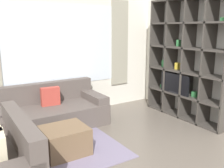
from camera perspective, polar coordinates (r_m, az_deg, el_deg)
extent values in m
cube|color=silver|center=(5.20, -11.47, 7.51)|extent=(5.64, 0.07, 2.70)
cube|color=white|center=(5.16, -11.35, 8.59)|extent=(2.44, 0.01, 1.60)
cube|color=#9E9984|center=(5.80, 1.77, 9.26)|extent=(0.44, 0.03, 1.90)
cube|color=silver|center=(5.37, 17.97, 7.30)|extent=(0.07, 3.98, 2.70)
cube|color=slate|center=(3.94, -15.11, -14.88)|extent=(2.20, 1.68, 0.01)
cube|color=silver|center=(5.29, 18.32, 5.37)|extent=(0.02, 1.83, 2.36)
cube|color=#3D3833|center=(4.87, 21.07, 4.58)|extent=(0.39, 0.04, 2.36)
cube|color=#3D3833|center=(5.15, 17.00, 5.27)|extent=(0.39, 0.04, 2.36)
cube|color=#3D3833|center=(5.46, 13.36, 5.87)|extent=(0.39, 0.04, 2.36)
cube|color=#3D3833|center=(5.78, 10.10, 6.39)|extent=(0.39, 0.04, 2.36)
cube|color=#3D3833|center=(5.42, 16.20, -7.01)|extent=(0.39, 1.83, 0.04)
cube|color=#3D3833|center=(5.28, 16.50, -2.36)|extent=(0.39, 1.83, 0.04)
cube|color=#3D3833|center=(5.19, 16.83, 2.69)|extent=(0.39, 1.83, 0.04)
cube|color=#3D3833|center=(5.13, 17.17, 7.89)|extent=(0.39, 1.83, 0.04)
cube|color=#3D3833|center=(5.12, 17.53, 13.16)|extent=(0.39, 1.83, 0.04)
cube|color=black|center=(5.23, 14.11, 0.10)|extent=(0.04, 0.73, 0.40)
cube|color=black|center=(5.29, 14.15, -1.84)|extent=(0.10, 0.24, 0.03)
cube|color=#388947|center=(5.10, 18.45, -2.23)|extent=(0.10, 0.10, 0.10)
cube|color=#388947|center=(5.28, 14.98, 9.03)|extent=(0.07, 0.07, 0.13)
cylinder|color=#388947|center=(5.71, 11.25, -0.42)|extent=(0.06, 0.06, 0.07)
cube|color=#388947|center=(5.60, 11.71, 4.63)|extent=(0.06, 0.06, 0.15)
cube|color=gold|center=(5.32, 14.74, 3.99)|extent=(0.08, 0.08, 0.14)
cube|color=#388947|center=(4.68, 24.06, 13.36)|extent=(0.07, 0.07, 0.06)
cube|color=#564C47|center=(4.75, -14.13, -7.43)|extent=(2.06, 0.96, 0.39)
cube|color=#564C47|center=(4.99, -15.81, -1.91)|extent=(2.06, 0.18, 0.38)
cube|color=#564C47|center=(5.01, -4.41, -2.83)|extent=(0.24, 0.90, 0.14)
cube|color=#AD3D33|center=(4.76, -13.92, -2.75)|extent=(0.35, 0.15, 0.34)
cube|color=#564C47|center=(3.24, -20.15, -10.22)|extent=(0.18, 1.53, 0.38)
cube|color=brown|center=(3.78, -10.72, -12.56)|extent=(0.63, 0.56, 0.40)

